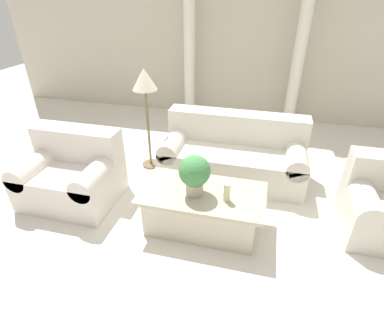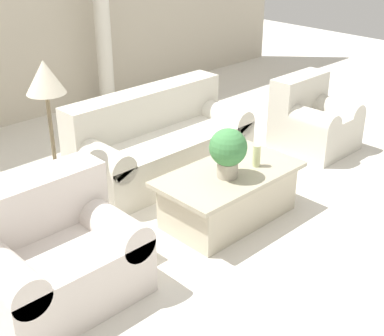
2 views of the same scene
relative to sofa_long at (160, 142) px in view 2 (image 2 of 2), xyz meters
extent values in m
plane|color=silver|center=(-0.33, -0.82, -0.35)|extent=(16.00, 16.00, 0.00)
cube|color=beige|center=(0.00, -0.06, -0.12)|extent=(1.93, 0.87, 0.46)
cube|color=beige|center=(0.00, 0.22, 0.32)|extent=(1.93, 0.30, 0.41)
cylinder|color=beige|center=(-0.83, -0.06, 0.11)|extent=(0.28, 0.87, 0.28)
cylinder|color=beige|center=(0.83, -0.06, 0.11)|extent=(0.28, 0.87, 0.28)
cube|color=silver|center=(-1.88, -1.07, -0.12)|extent=(1.11, 0.87, 0.46)
cube|color=silver|center=(-1.88, -0.79, 0.32)|extent=(1.11, 0.30, 0.41)
cylinder|color=silver|center=(-2.30, -1.07, 0.11)|extent=(0.28, 0.87, 0.28)
cylinder|color=silver|center=(-1.47, -1.07, 0.11)|extent=(0.28, 0.87, 0.28)
cube|color=beige|center=(-0.18, -1.17, -0.13)|extent=(1.17, 0.64, 0.43)
cube|color=#B3A98F|center=(-0.18, -1.17, 0.10)|extent=(1.33, 0.73, 0.04)
cylinder|color=#B2A893|center=(-0.26, -1.21, 0.19)|extent=(0.18, 0.18, 0.14)
sphere|color=#428447|center=(-0.26, -1.21, 0.40)|extent=(0.33, 0.33, 0.33)
cylinder|color=beige|center=(0.08, -1.25, 0.23)|extent=(0.07, 0.07, 0.20)
cylinder|color=brown|center=(-1.24, -0.01, -0.33)|extent=(0.27, 0.27, 0.03)
cylinder|color=brown|center=(-1.24, -0.01, 0.25)|extent=(0.04, 0.04, 1.14)
cone|color=beige|center=(-1.24, -0.01, 0.96)|extent=(0.34, 0.34, 0.28)
cylinder|color=silver|center=(0.81, 2.08, 0.89)|extent=(0.21, 0.21, 2.47)
cube|color=beige|center=(1.73, -0.79, -0.12)|extent=(0.79, 0.82, 0.45)
cube|color=beige|center=(1.73, -0.52, 0.29)|extent=(0.79, 0.29, 0.39)
cylinder|color=beige|center=(1.47, -0.79, 0.09)|extent=(0.28, 0.82, 0.28)
cylinder|color=beige|center=(1.98, -0.79, 0.09)|extent=(0.28, 0.82, 0.28)
camera|label=1|loc=(0.35, -3.71, 1.99)|focal=28.00mm
camera|label=2|loc=(-3.36, -3.99, 2.23)|focal=50.00mm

